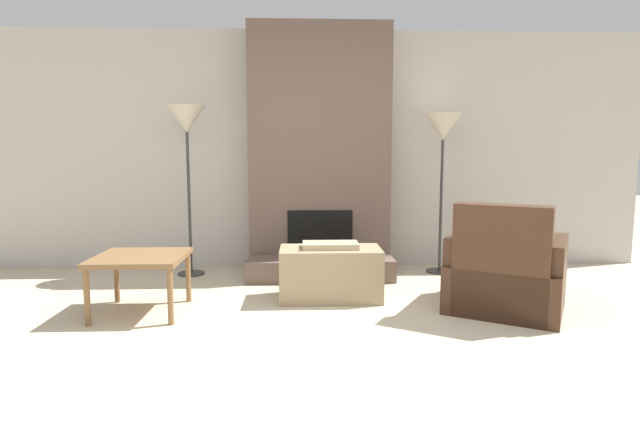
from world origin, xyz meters
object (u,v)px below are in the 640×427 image
at_px(floor_lamp_left, 187,127).
at_px(ottoman, 330,273).
at_px(side_table, 140,262).
at_px(floor_lamp_right, 443,134).
at_px(armchair, 505,277).

bearing_deg(floor_lamp_left, ottoman, -33.78).
relative_size(side_table, floor_lamp_right, 0.41).
distance_m(ottoman, floor_lamp_left, 2.15).
bearing_deg(ottoman, floor_lamp_right, 37.67).
bearing_deg(armchair, floor_lamp_right, -52.57).
bearing_deg(floor_lamp_left, floor_lamp_right, 0.00).
bearing_deg(side_table, ottoman, 12.16).
xyz_separation_m(ottoman, floor_lamp_left, (-1.42, 0.95, 1.30)).
xyz_separation_m(armchair, side_table, (-2.92, 0.05, 0.14)).
distance_m(side_table, floor_lamp_right, 3.22).
xyz_separation_m(armchair, floor_lamp_left, (-2.81, 1.33, 1.26)).
bearing_deg(ottoman, side_table, -167.84).
relative_size(ottoman, floor_lamp_left, 0.50).
distance_m(side_table, floor_lamp_left, 1.71).
bearing_deg(armchair, side_table, 29.44).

